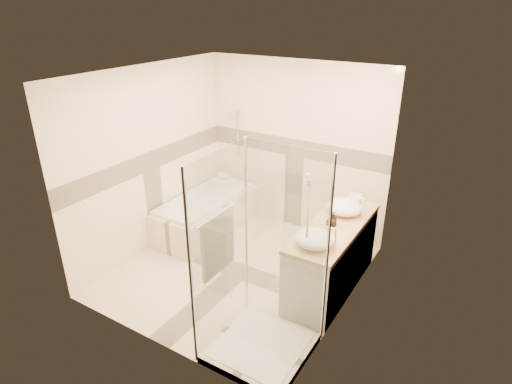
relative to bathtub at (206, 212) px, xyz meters
The scene contains 12 objects.
room 1.57m from the bathtub, 30.53° to the right, with size 2.82×3.02×2.52m.
bathtub is the anchor object (origin of this frame).
vanity 2.18m from the bathtub, ahead, with size 0.58×1.62×0.85m.
shower_enclosure 2.47m from the bathtub, 41.10° to the right, with size 0.96×0.93×2.04m.
vessel_sink_near 2.22m from the bathtub, ahead, with size 0.43×0.43×0.17m, color white.
vessel_sink_far 2.39m from the bathtub, 22.27° to the right, with size 0.42×0.42×0.17m, color white.
faucet_near 2.45m from the bathtub, ahead, with size 0.11×0.03×0.27m.
faucet_far 2.60m from the bathtub, 20.40° to the right, with size 0.11×0.03×0.28m.
amenity_bottle_a 2.25m from the bathtub, ahead, with size 0.07×0.08×0.16m, color black.
amenity_bottle_b 2.26m from the bathtub, 10.88° to the right, with size 0.13×0.13×0.16m, color black.
folded_towels 2.24m from the bathtub, ahead, with size 0.16×0.27×0.09m, color white.
rolled_towel 0.78m from the bathtub, 103.15° to the left, with size 0.10×0.10×0.21m, color white.
Camera 1 is at (2.60, -3.85, 3.21)m, focal length 30.00 mm.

